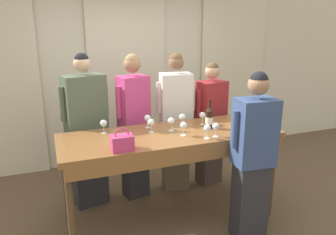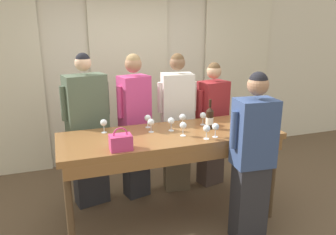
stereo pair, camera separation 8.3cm
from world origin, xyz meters
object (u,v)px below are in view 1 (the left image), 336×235
object	(u,v)px
wine_glass_center_left	(182,117)
wine_glass_center_right	(202,116)
wine_glass_back_right	(207,129)
wine_glass_front_left	(151,123)
guest_striped_shirt	(210,124)
host_pouring	(253,158)
wine_glass_back_left	(184,126)
guest_cream_sweater	(176,123)
wine_glass_back_mid	(104,123)
wine_glass_front_right	(147,118)
wine_glass_front_mid	(238,126)
wine_glass_center_mid	(171,121)
guest_olive_jacket	(87,132)
guest_pink_top	(134,126)
handbag	(122,142)
wine_glass_near_host	(216,127)
wine_bottle	(209,118)
tasting_bar	(171,143)

from	to	relation	value
wine_glass_center_left	wine_glass_center_right	size ratio (longest dim) A/B	1.00
wine_glass_back_right	wine_glass_front_left	bearing A→B (deg)	139.95
guest_striped_shirt	host_pouring	size ratio (longest dim) A/B	0.97
wine_glass_back_left	guest_cream_sweater	size ratio (longest dim) A/B	0.08
wine_glass_back_mid	host_pouring	xyz separation A→B (m)	(1.30, -0.84, -0.25)
wine_glass_front_right	wine_glass_back_right	size ratio (longest dim) A/B	1.00
wine_glass_center_right	wine_glass_front_mid	bearing A→B (deg)	-70.09
wine_glass_center_mid	wine_glass_front_right	bearing A→B (deg)	137.15
wine_glass_center_right	wine_glass_center_left	bearing A→B (deg)	177.34
wine_glass_center_mid	wine_glass_back_left	size ratio (longest dim) A/B	1.00
guest_olive_jacket	guest_cream_sweater	world-z (taller)	guest_olive_jacket
wine_glass_center_mid	guest_pink_top	distance (m)	0.67
wine_glass_front_right	wine_glass_back_mid	size ratio (longest dim) A/B	1.00
wine_glass_front_left	guest_olive_jacket	world-z (taller)	guest_olive_jacket
wine_glass_center_mid	host_pouring	bearing A→B (deg)	-48.04
handbag	guest_pink_top	bearing A→B (deg)	69.41
wine_glass_front_mid	wine_glass_front_right	world-z (taller)	same
wine_glass_front_right	guest_olive_jacket	size ratio (longest dim) A/B	0.08
guest_olive_jacket	host_pouring	world-z (taller)	guest_olive_jacket
wine_glass_center_mid	wine_glass_near_host	size ratio (longest dim) A/B	1.00
wine_bottle	wine_glass_front_left	bearing A→B (deg)	172.04
wine_glass_back_left	guest_cream_sweater	distance (m)	0.85
wine_glass_back_right	guest_striped_shirt	world-z (taller)	guest_striped_shirt
wine_glass_back_right	wine_glass_back_left	bearing A→B (deg)	137.83
wine_glass_front_mid	wine_glass_center_right	world-z (taller)	same
wine_glass_front_right	wine_glass_back_right	world-z (taller)	same
wine_bottle	wine_glass_center_mid	xyz separation A→B (m)	(-0.43, 0.06, -0.01)
guest_olive_jacket	guest_cream_sweater	bearing A→B (deg)	-0.00
wine_glass_center_left	wine_glass_back_mid	bearing A→B (deg)	174.91
wine_glass_back_mid	guest_olive_jacket	bearing A→B (deg)	108.27
wine_glass_front_left	wine_glass_front_right	world-z (taller)	same
wine_glass_front_mid	wine_glass_center_right	xyz separation A→B (m)	(-0.17, 0.48, 0.00)
wine_glass_near_host	wine_glass_front_mid	bearing A→B (deg)	-12.13
wine_glass_center_left	wine_glass_back_left	size ratio (longest dim) A/B	1.00
wine_glass_center_right	host_pouring	distance (m)	0.82
guest_striped_shirt	wine_glass_back_left	bearing A→B (deg)	-132.94
guest_cream_sweater	guest_striped_shirt	size ratio (longest dim) A/B	1.08
wine_glass_center_right	host_pouring	world-z (taller)	host_pouring
wine_glass_front_mid	wine_glass_back_right	size ratio (longest dim) A/B	1.00
wine_glass_front_mid	wine_glass_near_host	bearing A→B (deg)	167.87
handbag	guest_olive_jacket	distance (m)	1.00
wine_glass_front_left	wine_glass_center_mid	distance (m)	0.22
tasting_bar	wine_glass_front_mid	world-z (taller)	wine_glass_front_mid
wine_bottle	wine_glass_center_left	distance (m)	0.30
wine_glass_center_left	guest_striped_shirt	distance (m)	0.84
tasting_bar	wine_glass_center_right	distance (m)	0.53
wine_glass_back_left	guest_pink_top	world-z (taller)	guest_pink_top
wine_glass_back_mid	guest_pink_top	size ratio (longest dim) A/B	0.08
wine_glass_center_right	guest_olive_jacket	bearing A→B (deg)	158.13
wine_glass_front_right	guest_olive_jacket	xyz separation A→B (m)	(-0.63, 0.39, -0.21)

